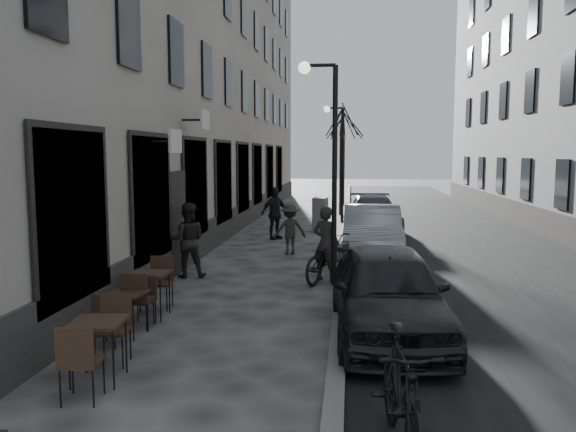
% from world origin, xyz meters
% --- Properties ---
extents(ground, '(120.00, 120.00, 0.00)m').
position_xyz_m(ground, '(0.00, 0.00, 0.00)').
color(ground, '#34312F').
rests_on(ground, ground).
extents(road, '(7.30, 60.00, 0.00)m').
position_xyz_m(road, '(3.85, 16.00, 0.00)').
color(road, black).
rests_on(road, ground).
extents(kerb, '(0.25, 60.00, 0.12)m').
position_xyz_m(kerb, '(0.20, 16.00, 0.06)').
color(kerb, slate).
rests_on(kerb, ground).
extents(building_left, '(4.00, 35.00, 16.00)m').
position_xyz_m(building_left, '(-6.00, 16.50, 8.00)').
color(building_left, gray).
rests_on(building_left, ground).
extents(streetlamp_near, '(0.90, 0.28, 5.09)m').
position_xyz_m(streetlamp_near, '(-0.17, 6.00, 3.16)').
color(streetlamp_near, black).
rests_on(streetlamp_near, ground).
extents(streetlamp_far, '(0.90, 0.28, 5.09)m').
position_xyz_m(streetlamp_far, '(-0.17, 18.00, 3.16)').
color(streetlamp_far, black).
rests_on(streetlamp_far, ground).
extents(tree_near, '(2.40, 2.40, 5.70)m').
position_xyz_m(tree_near, '(-0.10, 21.00, 4.66)').
color(tree_near, black).
rests_on(tree_near, ground).
extents(tree_far, '(2.40, 2.40, 5.70)m').
position_xyz_m(tree_far, '(-0.10, 27.00, 4.66)').
color(tree_far, black).
rests_on(tree_far, ground).
extents(bistro_set_a, '(0.75, 1.71, 0.99)m').
position_xyz_m(bistro_set_a, '(-2.95, 0.09, 0.51)').
color(bistro_set_a, black).
rests_on(bistro_set_a, ground).
extents(bistro_set_b, '(0.66, 1.50, 0.87)m').
position_xyz_m(bistro_set_b, '(-3.34, 1.97, 0.45)').
color(bistro_set_b, black).
rests_on(bistro_set_b, ground).
extents(bistro_set_c, '(0.72, 1.72, 1.00)m').
position_xyz_m(bistro_set_c, '(-3.31, 2.99, 0.52)').
color(bistro_set_c, black).
rests_on(bistro_set_c, ground).
extents(utility_cabinet, '(0.59, 0.94, 1.33)m').
position_xyz_m(utility_cabinet, '(-0.80, 14.90, 0.67)').
color(utility_cabinet, slate).
rests_on(utility_cabinet, ground).
extents(bicycle, '(1.49, 2.22, 1.10)m').
position_xyz_m(bicycle, '(-0.20, 6.42, 0.55)').
color(bicycle, black).
rests_on(bicycle, ground).
extents(cyclist_rider, '(0.77, 0.65, 1.80)m').
position_xyz_m(cyclist_rider, '(-0.20, 6.42, 0.90)').
color(cyclist_rider, '#2A2724').
rests_on(cyclist_rider, ground).
extents(pedestrian_near, '(1.03, 0.88, 1.84)m').
position_xyz_m(pedestrian_near, '(-3.60, 6.42, 0.92)').
color(pedestrian_near, black).
rests_on(pedestrian_near, ground).
extents(pedestrian_mid, '(1.12, 0.86, 1.53)m').
position_xyz_m(pedestrian_mid, '(-1.44, 9.81, 0.77)').
color(pedestrian_mid, '#2D2A27').
rests_on(pedestrian_mid, ground).
extents(pedestrian_far, '(1.10, 1.07, 1.86)m').
position_xyz_m(pedestrian_far, '(-2.30, 12.75, 0.93)').
color(pedestrian_far, black).
rests_on(pedestrian_far, ground).
extents(car_near, '(2.03, 4.53, 1.51)m').
position_xyz_m(car_near, '(1.00, 2.40, 0.76)').
color(car_near, black).
rests_on(car_near, ground).
extents(car_mid, '(1.66, 4.64, 1.52)m').
position_xyz_m(car_mid, '(1.00, 9.53, 0.76)').
color(car_mid, gray).
rests_on(car_mid, ground).
extents(car_far, '(2.13, 4.93, 1.41)m').
position_xyz_m(car_far, '(1.23, 14.78, 0.71)').
color(car_far, '#33363D').
rests_on(car_far, ground).
extents(moped, '(0.79, 2.15, 1.26)m').
position_xyz_m(moped, '(0.90, -1.37, 0.63)').
color(moped, black).
rests_on(moped, ground).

